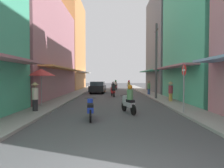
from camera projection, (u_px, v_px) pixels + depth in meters
name	position (u px, v px, depth m)	size (l,w,h in m)	color
ground_plane	(114.00, 96.00, 20.96)	(94.62, 94.62, 0.00)	#424244
sidewalk_left	(73.00, 95.00, 20.98)	(1.67, 51.01, 0.12)	gray
sidewalk_right	(155.00, 95.00, 20.94)	(1.67, 51.01, 0.12)	gray
building_left_mid	(32.00, 49.00, 19.56)	(7.05, 13.96, 9.67)	#B7727F
building_left_far	(64.00, 45.00, 32.25)	(7.05, 10.63, 14.55)	#D88C4C
building_right_mid	(216.00, 6.00, 15.68)	(7.05, 9.25, 15.37)	#4CB28C
building_right_far	(176.00, 43.00, 25.84)	(7.05, 9.45, 12.89)	slate
motorbike_silver	(129.00, 100.00, 10.77)	(0.76, 1.74, 1.58)	black
motorbike_maroon	(117.00, 86.00, 30.28)	(0.62, 1.79, 1.58)	black
motorbike_blue	(91.00, 109.00, 9.23)	(0.55, 1.81, 0.96)	black
motorbike_green	(130.00, 87.00, 26.77)	(0.55, 1.81, 1.58)	black
motorbike_red	(114.00, 90.00, 20.01)	(0.59, 1.80, 1.58)	black
parked_car	(99.00, 87.00, 24.55)	(1.93, 4.17, 1.45)	black
pedestrian_crossing	(36.00, 96.00, 10.81)	(0.44, 0.44, 1.71)	#262628
pedestrian_midway	(171.00, 91.00, 15.24)	(0.44, 0.44, 1.66)	#BF8C3F
pedestrian_far	(150.00, 88.00, 21.42)	(0.34, 0.34, 1.58)	#334C8C
vendor_umbrella	(42.00, 72.00, 12.71)	(1.82, 1.82, 2.53)	#99999E
utility_pole	(157.00, 61.00, 17.19)	(0.20, 1.20, 6.67)	#4C4C4F
street_sign_no_entry	(185.00, 82.00, 10.28)	(0.07, 0.60, 2.65)	gray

